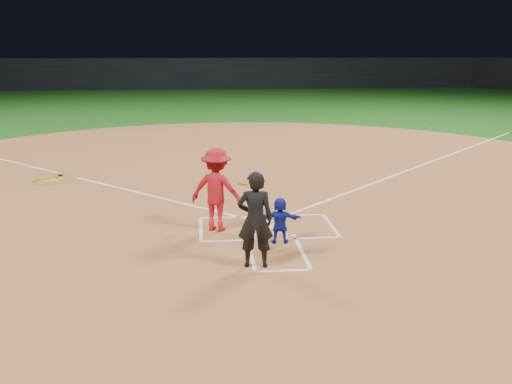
{
  "coord_description": "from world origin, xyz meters",
  "views": [
    {
      "loc": [
        -1.54,
        -13.09,
        4.24
      ],
      "look_at": [
        -0.3,
        -0.4,
        1.0
      ],
      "focal_mm": 40.0,
      "sensor_mm": 36.0,
      "label": 1
    }
  ],
  "objects": [
    {
      "name": "home_plate",
      "position": [
        0.0,
        0.0,
        0.02
      ],
      "size": [
        0.6,
        0.6,
        0.02
      ],
      "primitive_type": "cylinder",
      "rotation": [
        0.0,
        0.0,
        3.14
      ],
      "color": "silver",
      "rests_on": "home_plate_dirt"
    },
    {
      "name": "on_deck_bat_b",
      "position": [
        -6.71,
        5.76,
        0.05
      ],
      "size": [
        0.63,
        0.65,
        0.06
      ],
      "primitive_type": "cylinder",
      "rotation": [
        1.57,
        0.0,
        -0.77
      ],
      "color": "olive",
      "rests_on": "on_deck_circle"
    },
    {
      "name": "home_plate_dirt",
      "position": [
        0.0,
        6.0,
        0.01
      ],
      "size": [
        28.0,
        28.0,
        0.01
      ],
      "primitive_type": "cylinder",
      "color": "#9A5832",
      "rests_on": "ground"
    },
    {
      "name": "bat_weight_donut",
      "position": [
        -6.31,
        6.26,
        0.05
      ],
      "size": [
        0.19,
        0.19,
        0.05
      ],
      "primitive_type": "torus",
      "color": "black",
      "rests_on": "on_deck_circle"
    },
    {
      "name": "on_deck_circle",
      "position": [
        -6.51,
        5.86,
        0.02
      ],
      "size": [
        1.7,
        1.7,
        0.01
      ],
      "primitive_type": "cylinder",
      "color": "brown",
      "rests_on": "home_plate_dirt"
    },
    {
      "name": "on_deck_logo",
      "position": [
        -6.51,
        5.86,
        0.02
      ],
      "size": [
        0.8,
        0.8,
        0.0
      ],
      "primitive_type": "cylinder",
      "color": "gold",
      "rests_on": "on_deck_circle"
    },
    {
      "name": "stadium_wall_far",
      "position": [
        0.0,
        48.0,
        1.6
      ],
      "size": [
        80.0,
        1.2,
        3.2
      ],
      "primitive_type": "cube",
      "color": "black",
      "rests_on": "ground"
    },
    {
      "name": "catcher",
      "position": [
        0.16,
        -1.14,
        0.53
      ],
      "size": [
        0.99,
        0.4,
        1.04
      ],
      "primitive_type": "imported",
      "rotation": [
        0.0,
        0.0,
        3.04
      ],
      "color": "#131F9C",
      "rests_on": "home_plate_dirt"
    },
    {
      "name": "on_deck_bat_a",
      "position": [
        -6.36,
        6.11,
        0.05
      ],
      "size": [
        0.29,
        0.83,
        0.06
      ],
      "primitive_type": "cylinder",
      "rotation": [
        1.57,
        0.0,
        0.27
      ],
      "color": "olive",
      "rests_on": "on_deck_circle"
    },
    {
      "name": "ground",
      "position": [
        0.0,
        0.0,
        0.0
      ],
      "size": [
        120.0,
        120.0,
        0.0
      ],
      "primitive_type": "plane",
      "color": "#134912",
      "rests_on": "ground"
    },
    {
      "name": "batter_at_plate",
      "position": [
        -1.2,
        -0.07,
        1.0
      ],
      "size": [
        1.48,
        1.12,
        1.97
      ],
      "color": "#AB131E",
      "rests_on": "home_plate_dirt"
    },
    {
      "name": "umpire",
      "position": [
        -0.52,
        -2.5,
        0.98
      ],
      "size": [
        0.74,
        0.52,
        1.93
      ],
      "primitive_type": "imported",
      "rotation": [
        0.0,
        0.0,
        3.05
      ],
      "color": "black",
      "rests_on": "home_plate_dirt"
    },
    {
      "name": "chalk_markings",
      "position": [
        0.0,
        5.29,
        0.01
      ],
      "size": [
        28.35,
        17.32,
        0.01
      ],
      "color": "white",
      "rests_on": "home_plate_dirt"
    }
  ]
}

